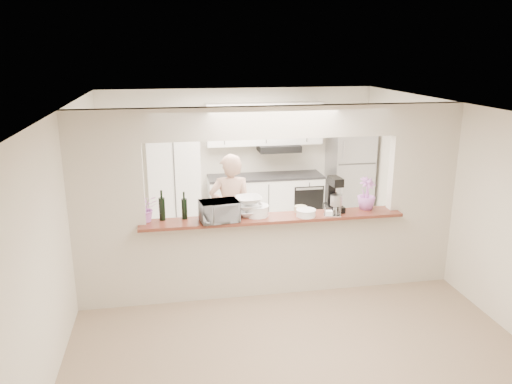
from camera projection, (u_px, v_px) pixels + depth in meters
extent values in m
plane|color=tan|center=(272.00, 292.00, 6.76)|extent=(6.00, 6.00, 0.00)
cube|color=beige|center=(252.00, 248.00, 8.22)|extent=(5.00, 2.90, 0.01)
cube|color=beige|center=(108.00, 212.00, 6.06)|extent=(0.90, 0.15, 2.50)
cube|color=beige|center=(420.00, 196.00, 6.77)|extent=(0.90, 0.15, 2.50)
cube|color=beige|center=(273.00, 122.00, 6.13)|extent=(3.20, 0.15, 0.40)
cube|color=beige|center=(272.00, 256.00, 6.61)|extent=(3.20, 0.15, 1.05)
cube|color=brown|center=(273.00, 218.00, 6.42)|extent=(3.40, 0.38, 0.04)
cube|color=white|center=(174.00, 173.00, 8.82)|extent=(0.90, 0.60, 2.10)
cube|color=white|center=(265.00, 201.00, 9.27)|extent=(2.10, 0.60, 0.90)
cube|color=#2B2B2E|center=(265.00, 177.00, 9.14)|extent=(2.10, 0.62, 0.04)
cube|color=white|center=(264.00, 124.00, 8.99)|extent=(2.10, 0.35, 0.75)
cube|color=black|center=(279.00, 148.00, 9.06)|extent=(0.75, 0.45, 0.12)
cube|color=black|center=(309.00, 201.00, 9.09)|extent=(0.55, 0.02, 0.55)
cube|color=#ACACB1|center=(349.00, 177.00, 9.38)|extent=(0.75, 0.70, 1.70)
imported|color=#D26FB2|center=(146.00, 208.00, 6.19)|extent=(0.33, 0.30, 0.34)
cylinder|color=black|center=(184.00, 209.00, 6.30)|extent=(0.07, 0.07, 0.26)
cylinder|color=black|center=(184.00, 195.00, 6.25)|extent=(0.02, 0.02, 0.09)
cylinder|color=black|center=(162.00, 209.00, 6.25)|extent=(0.08, 0.08, 0.29)
cylinder|color=black|center=(161.00, 194.00, 6.19)|extent=(0.03, 0.03, 0.10)
imported|color=#A1A2A6|center=(219.00, 211.00, 6.21)|extent=(0.51, 0.38, 0.26)
imported|color=silver|center=(249.00, 206.00, 6.42)|extent=(0.37, 0.37, 0.25)
cylinder|color=white|center=(257.00, 211.00, 6.43)|extent=(0.30, 0.30, 0.13)
cylinder|color=white|center=(257.00, 206.00, 6.41)|extent=(0.31, 0.31, 0.01)
cylinder|color=white|center=(306.00, 213.00, 6.42)|extent=(0.25, 0.25, 0.08)
cylinder|color=white|center=(306.00, 210.00, 6.40)|extent=(0.26, 0.26, 0.01)
cylinder|color=maroon|center=(260.00, 211.00, 6.50)|extent=(0.16, 0.16, 0.07)
cylinder|color=#C7B68C|center=(301.00, 209.00, 6.59)|extent=(0.17, 0.17, 0.08)
cube|color=silver|center=(332.00, 215.00, 6.45)|extent=(0.23, 0.16, 0.01)
cube|color=white|center=(332.00, 213.00, 6.44)|extent=(0.10, 0.10, 0.05)
cube|color=black|center=(334.00, 208.00, 6.64)|extent=(0.22, 0.32, 0.08)
cube|color=black|center=(331.00, 191.00, 6.69)|extent=(0.14, 0.12, 0.33)
cube|color=black|center=(335.00, 181.00, 6.53)|extent=(0.15, 0.27, 0.11)
cylinder|color=#B7B7BC|center=(336.00, 200.00, 6.54)|extent=(0.15, 0.15, 0.14)
imported|color=#C174D8|center=(367.00, 193.00, 6.67)|extent=(0.31, 0.31, 0.43)
imported|color=tan|center=(231.00, 212.00, 7.34)|extent=(0.66, 0.46, 1.72)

